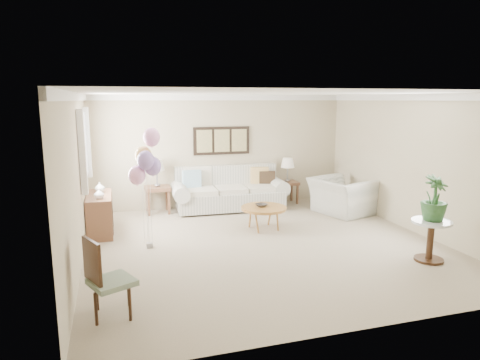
{
  "coord_description": "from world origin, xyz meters",
  "views": [
    {
      "loc": [
        -2.46,
        -6.75,
        2.49
      ],
      "look_at": [
        -0.26,
        0.6,
        1.05
      ],
      "focal_mm": 32.0,
      "sensor_mm": 36.0,
      "label": 1
    }
  ],
  "objects": [
    {
      "name": "side_table",
      "position": [
        2.22,
        -1.49,
        0.49
      ],
      "size": [
        0.6,
        0.6,
        0.66
      ],
      "color": "silver",
      "rests_on": "ground"
    },
    {
      "name": "credenza",
      "position": [
        -2.76,
        1.5,
        0.37
      ],
      "size": [
        0.46,
        1.2,
        0.74
      ],
      "color": "brown",
      "rests_on": "ground"
    },
    {
      "name": "decor_bowl",
      "position": [
        0.25,
        0.86,
        0.48
      ],
      "size": [
        0.29,
        0.29,
        0.06
      ],
      "primitive_type": "imported",
      "rotation": [
        0.0,
        0.0,
        0.3
      ],
      "color": "#2F2A26",
      "rests_on": "coffee_table"
    },
    {
      "name": "vase_white",
      "position": [
        -2.74,
        1.15,
        0.83
      ],
      "size": [
        0.19,
        0.19,
        0.19
      ],
      "primitive_type": "imported",
      "rotation": [
        0.0,
        0.0,
        0.05
      ],
      "color": "white",
      "rests_on": "credenza"
    },
    {
      "name": "ground_plane",
      "position": [
        0.0,
        0.0,
        0.0
      ],
      "size": [
        6.0,
        6.0,
        0.0
      ],
      "primitive_type": "plane",
      "color": "tan"
    },
    {
      "name": "wall_art_triptych",
      "position": [
        0.0,
        2.96,
        1.55
      ],
      "size": [
        1.35,
        0.06,
        0.65
      ],
      "color": "black",
      "rests_on": "ground"
    },
    {
      "name": "vase_sage",
      "position": [
        -2.74,
        1.72,
        0.84
      ],
      "size": [
        0.25,
        0.25,
        0.2
      ],
      "primitive_type": "imported",
      "rotation": [
        0.0,
        0.0,
        -0.38
      ],
      "color": "beige",
      "rests_on": "credenza"
    },
    {
      "name": "potted_plant",
      "position": [
        2.23,
        -1.49,
        1.01
      ],
      "size": [
        0.47,
        0.47,
        0.71
      ],
      "primitive_type": "imported",
      "rotation": [
        0.0,
        0.0,
        0.21
      ],
      "color": "#23541E",
      "rests_on": "side_table"
    },
    {
      "name": "coffee_table",
      "position": [
        0.29,
        0.83,
        0.41
      ],
      "size": [
        0.89,
        0.89,
        0.45
      ],
      "color": "#9E723B",
      "rests_on": "ground"
    },
    {
      "name": "armchair",
      "position": [
        2.34,
        1.45,
        0.39
      ],
      "size": [
        1.35,
        1.45,
        0.78
      ],
      "primitive_type": "imported",
      "rotation": [
        0.0,
        0.0,
        1.86
      ],
      "color": "beige",
      "rests_on": "ground"
    },
    {
      "name": "room_shell",
      "position": [
        -0.11,
        0.09,
        1.63
      ],
      "size": [
        6.04,
        6.04,
        2.6
      ],
      "color": "#BEB698",
      "rests_on": "ground"
    },
    {
      "name": "end_table_left",
      "position": [
        -1.56,
        2.67,
        0.5
      ],
      "size": [
        0.55,
        0.5,
        0.6
      ],
      "color": "brown",
      "rests_on": "ground"
    },
    {
      "name": "lamp_right",
      "position": [
        1.57,
        2.71,
        0.98
      ],
      "size": [
        0.33,
        0.33,
        0.58
      ],
      "color": "gray",
      "rests_on": "end_table_right"
    },
    {
      "name": "balloon_cluster",
      "position": [
        -1.94,
        0.4,
        1.52
      ],
      "size": [
        0.56,
        0.54,
        2.04
      ],
      "color": "gray",
      "rests_on": "ground"
    },
    {
      "name": "accent_chair",
      "position": [
        -2.62,
        -1.87,
        0.49
      ],
      "size": [
        0.62,
        0.61,
        0.94
      ],
      "color": "gray",
      "rests_on": "ground"
    },
    {
      "name": "sofa",
      "position": [
        0.07,
        2.57,
        0.39
      ],
      "size": [
        2.7,
        1.09,
        0.98
      ],
      "color": "beige",
      "rests_on": "ground"
    },
    {
      "name": "end_table_right",
      "position": [
        1.57,
        2.71,
        0.45
      ],
      "size": [
        0.49,
        0.45,
        0.54
      ],
      "color": "brown",
      "rests_on": "ground"
    },
    {
      "name": "lamp_left",
      "position": [
        -1.56,
        2.67,
        1.06
      ],
      "size": [
        0.34,
        0.34,
        0.6
      ],
      "color": "gray",
      "rests_on": "end_table_left"
    }
  ]
}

